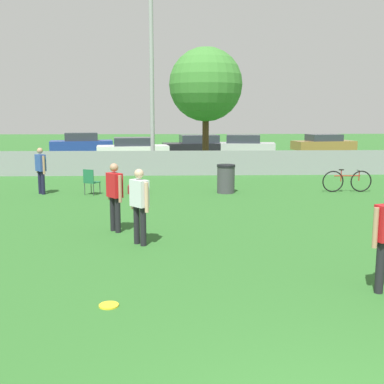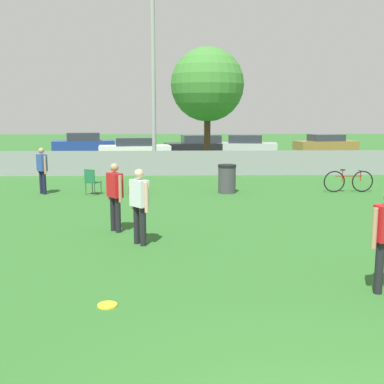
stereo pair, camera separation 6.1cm
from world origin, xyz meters
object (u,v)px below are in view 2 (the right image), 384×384
Objects in this scene: player_receiver_white at (139,202)px; parked_car_silver at (245,146)px; player_thrower_red at (115,193)px; parked_car_blue at (84,144)px; frisbee_disc at (107,305)px; bicycle_sideline at (348,181)px; tree_near_pole at (207,85)px; gear_bag_sideline at (138,189)px; parked_car_dark at (201,146)px; light_pole at (153,45)px; parked_car_tan at (326,144)px; trash_bin at (227,179)px; spectator_in_blue at (42,168)px; parked_car_white at (135,149)px; folding_chair_sideline at (92,180)px.

parked_car_silver is (5.07, 20.52, -0.26)m from player_receiver_white.
parked_car_blue is (-4.83, 21.38, -0.22)m from player_thrower_red.
bicycle_sideline reaches higher than frisbee_disc.
bicycle_sideline is at bearing -59.11° from tree_near_pole.
frisbee_disc is at bearing -88.82° from parked_car_blue.
bicycle_sideline reaches higher than gear_bag_sideline.
parked_car_silver is (2.79, -0.03, -0.00)m from parked_car_dark.
light_pole is at bearing 140.66° from player_receiver_white.
parked_car_blue is 0.97× the size of parked_car_tan.
parked_car_dark is 1.06× the size of parked_car_tan.
tree_near_pole reaches higher than gear_bag_sideline.
trash_bin is 0.24× the size of parked_car_silver.
parked_car_blue is at bearing 116.59° from trash_bin.
frisbee_disc is at bearing 158.71° from spectator_in_blue.
light_pole is at bearing 141.21° from player_thrower_red.
parked_car_silver is at bearing 9.00° from parked_car_white.
spectator_in_blue is 22.18m from parked_car_tan.
parked_car_dark is at bearing -64.94° from spectator_in_blue.
bicycle_sideline is at bearing -75.04° from parked_car_silver.
parked_car_white is at bearing -160.48° from parked_car_dark.
tree_near_pole reaches higher than parked_car_tan.
player_thrower_red is 17.36m from parked_car_white.
tree_near_pole is (2.59, 0.99, -1.73)m from light_pole.
parked_car_silver is at bearing -21.20° from parked_car_blue.
parked_car_blue is 5.53m from parked_car_white.
player_thrower_red is 21.92m from parked_car_blue.
tree_near_pole is 6.73× the size of folding_chair_sideline.
parked_car_dark is at bearing 132.97° from player_receiver_white.
player_thrower_red is 5.48m from gear_bag_sideline.
parked_car_tan is at bearing 54.85° from gear_bag_sideline.
gear_bag_sideline is 0.15× the size of parked_car_silver.
parked_car_silver is (5.38, 7.39, -5.16)m from light_pole.
player_thrower_red is 20.19m from parked_car_silver.
frisbee_disc is at bearing -93.70° from parked_car_white.
parked_car_white is at bearing 104.81° from light_pole.
folding_chair_sideline is 0.19× the size of parked_car_dark.
player_receiver_white is 0.36× the size of parked_car_tan.
parked_car_tan is at bearing 45.55° from tree_near_pole.
parked_car_white is (-1.16, 11.91, 0.52)m from gear_bag_sideline.
parked_car_blue is at bearing -35.47° from spectator_in_blue.
parked_car_blue is 10.75m from parked_car_silver.
spectator_in_blue is 0.37× the size of parked_car_blue.
parked_car_dark is at bearing -80.60° from folding_chair_sideline.
spectator_in_blue is 16.08m from parked_car_blue.
parked_car_blue is 0.91× the size of parked_car_dark.
player_thrower_red is 0.37× the size of parked_car_white.
player_receiver_white is at bearing -104.08° from parked_car_dark.
player_thrower_red is 1.02× the size of spectator_in_blue.
light_pole is 16.28× the size of gear_bag_sideline.
player_thrower_red is 0.39× the size of parked_car_silver.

